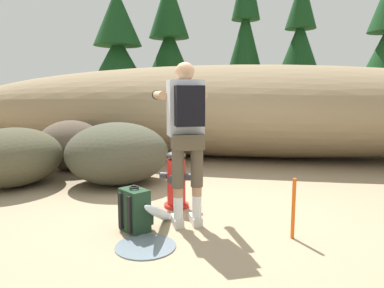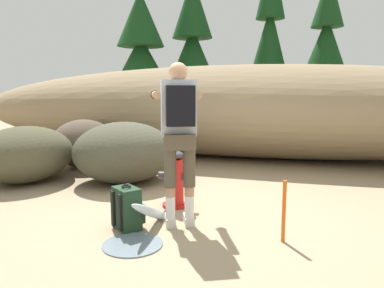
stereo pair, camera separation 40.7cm
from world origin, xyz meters
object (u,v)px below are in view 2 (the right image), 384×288
object	(u,v)px
spare_backpack	(127,209)
survey_stake	(284,211)
boulder_mid	(124,152)
boulder_large	(25,154)
fire_hydrant	(174,180)
boulder_small	(84,143)
utility_worker	(179,123)

from	to	relation	value
spare_backpack	survey_stake	bearing A→B (deg)	-49.16
boulder_mid	boulder_large	bearing A→B (deg)	-163.96
fire_hydrant	boulder_large	size ratio (longest dim) A/B	0.47
fire_hydrant	boulder_small	size ratio (longest dim) A/B	0.63
boulder_small	utility_worker	bearing A→B (deg)	-40.52
boulder_large	boulder_mid	distance (m)	1.56
fire_hydrant	boulder_large	xyz separation A→B (m)	(-2.67, 0.51, 0.10)
boulder_mid	boulder_small	size ratio (longest dim) A/B	1.31
survey_stake	boulder_mid	bearing A→B (deg)	146.80
boulder_large	survey_stake	xyz separation A→B (m)	(4.01, -1.21, -0.14)
boulder_mid	spare_backpack	bearing A→B (deg)	-61.99
fire_hydrant	boulder_small	bearing A→B (deg)	144.10
boulder_large	boulder_mid	xyz separation A→B (m)	(1.50, 0.43, 0.04)
utility_worker	boulder_small	distance (m)	3.56
utility_worker	boulder_mid	world-z (taller)	utility_worker
boulder_mid	survey_stake	xyz separation A→B (m)	(2.51, -1.64, -0.18)
survey_stake	boulder_large	bearing A→B (deg)	163.22
utility_worker	boulder_small	world-z (taller)	utility_worker
boulder_large	boulder_mid	size ratio (longest dim) A/B	1.01
boulder_mid	fire_hydrant	bearing A→B (deg)	-38.88
spare_backpack	utility_worker	bearing A→B (deg)	-20.39
boulder_large	boulder_small	distance (m)	1.27
utility_worker	boulder_mid	distance (m)	2.11
boulder_large	survey_stake	size ratio (longest dim) A/B	2.64
spare_backpack	boulder_mid	size ratio (longest dim) A/B	0.30
utility_worker	spare_backpack	xyz separation A→B (m)	(-0.46, -0.30, -0.88)
boulder_large	boulder_mid	bearing A→B (deg)	16.04
boulder_large	boulder_small	bearing A→B (deg)	78.95
fire_hydrant	spare_backpack	bearing A→B (deg)	-105.55
boulder_mid	survey_stake	world-z (taller)	boulder_mid
utility_worker	boulder_large	distance (m)	3.15
fire_hydrant	boulder_mid	world-z (taller)	boulder_mid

